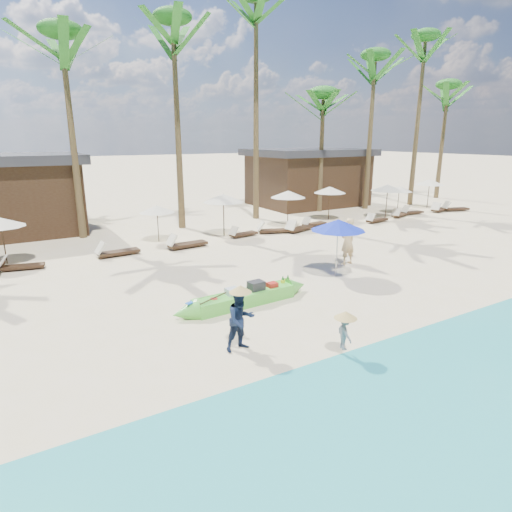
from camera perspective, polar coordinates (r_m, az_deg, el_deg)
ground at (r=12.84m, az=4.11°, el=-8.24°), size 240.00×240.00×0.00m
wet_sand_strip at (r=9.68m, az=22.05°, el=-18.02°), size 240.00×4.50×0.01m
green_canoe at (r=13.70m, az=-1.50°, el=-5.57°), size 5.52×0.90×0.70m
tourist at (r=18.22m, az=12.13°, el=1.93°), size 0.74×0.51×1.98m
vendor_green at (r=10.72m, az=-2.06°, el=-8.54°), size 0.79×0.62×1.59m
vendor_yellow at (r=10.72m, az=11.74°, el=-9.95°), size 0.45×0.62×0.87m
blue_umbrella at (r=16.33m, az=10.91°, el=4.09°), size 2.06×2.06×2.22m
resort_parasol_4 at (r=20.62m, az=-30.92°, el=3.89°), size 1.92×1.92×1.98m
lounger_4_right at (r=19.68m, az=-29.01°, el=-1.11°), size 1.73×0.83×0.56m
resort_parasol_5 at (r=22.24m, az=-13.08°, el=6.12°), size 1.80×1.80×1.86m
lounger_5_left at (r=20.23m, az=-18.21°, el=0.59°), size 1.94×0.70×0.65m
resort_parasol_6 at (r=22.96m, az=-4.38°, el=7.71°), size 2.21×2.21×2.28m
lounger_6_left at (r=20.89m, az=-9.44°, el=1.65°), size 2.03×0.76×0.68m
lounger_6_right at (r=22.97m, az=-1.88°, el=3.03°), size 1.74×0.81×0.57m
resort_parasol_7 at (r=25.41m, az=4.31°, el=8.22°), size 2.09×2.09×2.15m
lounger_7_left at (r=23.85m, az=2.11°, el=3.54°), size 1.90×1.13×0.62m
lounger_7_right at (r=24.34m, az=5.63°, el=3.74°), size 2.00×1.11×0.65m
resort_parasol_8 at (r=28.09m, az=9.80°, el=8.69°), size 2.06×2.06×2.12m
lounger_8_left at (r=25.92m, az=7.61°, el=4.34°), size 1.70×0.71×0.56m
resort_parasol_9 at (r=29.47m, az=17.16°, el=8.70°), size 2.15×2.15×2.21m
lounger_9_left at (r=27.92m, az=15.70°, el=4.70°), size 1.72×0.72×0.57m
lounger_9_right at (r=30.28m, az=18.57°, el=5.28°), size 1.72×1.00×0.56m
resort_parasol_10 at (r=31.69m, az=18.56°, el=8.48°), size 1.83×1.83×1.88m
lounger_10_left at (r=31.60m, az=20.01°, el=5.56°), size 1.73×0.65×0.57m
lounger_10_right at (r=33.52m, az=23.29°, el=5.80°), size 1.98×0.98×0.65m
resort_parasol_11 at (r=34.77m, az=22.15°, el=9.12°), size 2.10×2.10×2.16m
lounger_11_left at (r=34.28m, az=24.92°, el=5.82°), size 2.02×1.21×0.66m
palm_3 at (r=24.37m, az=-24.21°, el=22.33°), size 2.08×2.08×10.52m
palm_4 at (r=25.61m, az=-10.85°, el=24.93°), size 2.08×2.08×11.70m
palm_5 at (r=28.45m, az=0.00°, el=27.01°), size 2.08×2.08×13.60m
palm_6 at (r=31.14m, az=8.92°, el=18.85°), size 2.08×2.08×8.51m
palm_7 at (r=33.18m, az=15.44°, el=21.66°), size 2.08×2.08×11.08m
palm_8 at (r=36.41m, az=21.38°, el=22.49°), size 2.08×2.08×12.70m
palm_9 at (r=41.12m, az=24.09°, el=18.32°), size 2.08×2.08×9.82m
pavilion_east at (r=34.28m, az=6.91°, el=10.48°), size 8.80×6.60×4.30m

